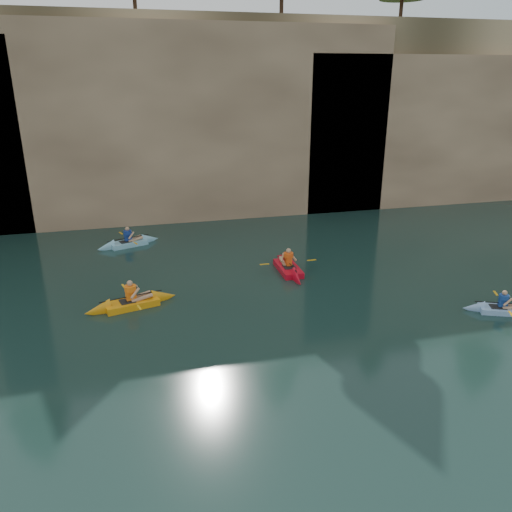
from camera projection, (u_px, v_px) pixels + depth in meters
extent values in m
cube|color=tan|center=(149.00, 109.00, 35.13)|extent=(70.00, 16.00, 12.00)
cube|color=tan|center=(190.00, 122.00, 28.95)|extent=(24.00, 2.40, 11.40)
cube|color=tan|center=(485.00, 127.00, 33.83)|extent=(26.00, 2.40, 9.84)
cube|color=black|center=(90.00, 199.00, 28.38)|extent=(3.50, 1.00, 3.20)
cube|color=black|center=(321.00, 176.00, 31.39)|extent=(5.00, 1.00, 4.50)
cube|color=orange|center=(132.00, 303.00, 18.89)|extent=(2.83, 1.48, 0.30)
cone|color=orange|center=(164.00, 296.00, 19.46)|extent=(1.12, 1.02, 0.81)
cone|color=orange|center=(97.00, 310.00, 18.31)|extent=(1.12, 1.02, 0.81)
cube|color=black|center=(127.00, 301.00, 18.78)|extent=(0.66, 0.62, 0.04)
cube|color=orange|center=(131.00, 293.00, 18.74)|extent=(0.41, 0.32, 0.54)
sphere|color=tan|center=(130.00, 283.00, 18.60)|extent=(0.23, 0.23, 0.23)
cylinder|color=black|center=(131.00, 296.00, 18.79)|extent=(2.32, 0.63, 0.04)
cube|color=gold|center=(124.00, 286.00, 19.69)|extent=(0.18, 0.43, 0.02)
cube|color=gold|center=(139.00, 307.00, 17.89)|extent=(0.18, 0.43, 0.02)
cube|color=#83ABDC|center=(502.00, 309.00, 18.45)|extent=(2.26, 1.46, 0.24)
cone|color=#83ABDC|center=(473.00, 308.00, 18.58)|extent=(0.96, 0.91, 0.67)
cube|color=black|center=(498.00, 307.00, 18.43)|extent=(0.67, 0.59, 0.04)
cube|color=navy|center=(503.00, 301.00, 18.33)|extent=(0.35, 0.30, 0.45)
sphere|color=tan|center=(505.00, 293.00, 18.22)|extent=(0.19, 0.19, 0.19)
cylinder|color=black|center=(503.00, 303.00, 18.36)|extent=(1.84, 0.78, 0.04)
cube|color=gold|center=(496.00, 293.00, 19.18)|extent=(0.23, 0.42, 0.02)
cube|color=gold|center=(511.00, 314.00, 17.53)|extent=(0.23, 0.42, 0.02)
cube|color=red|center=(288.00, 268.00, 22.30)|extent=(0.88, 2.82, 0.30)
cone|color=red|center=(280.00, 258.00, 23.51)|extent=(0.82, 1.00, 0.81)
cone|color=red|center=(297.00, 279.00, 21.09)|extent=(0.82, 1.00, 0.81)
cube|color=black|center=(289.00, 267.00, 22.12)|extent=(0.51, 0.56, 0.04)
cube|color=#EC5213|center=(288.00, 259.00, 22.15)|extent=(0.24, 0.37, 0.54)
sphere|color=tan|center=(289.00, 251.00, 22.01)|extent=(0.23, 0.23, 0.23)
cylinder|color=black|center=(288.00, 262.00, 22.20)|extent=(0.06, 2.40, 0.04)
cube|color=gold|center=(264.00, 264.00, 21.96)|extent=(0.42, 0.09, 0.02)
cube|color=gold|center=(312.00, 260.00, 22.44)|extent=(0.42, 0.09, 0.02)
cube|color=#7FBCD6|center=(128.00, 243.00, 25.63)|extent=(2.65, 1.63, 0.28)
cone|color=#7FBCD6|center=(150.00, 239.00, 26.27)|extent=(1.10, 1.02, 0.76)
cone|color=#7FBCD6|center=(106.00, 247.00, 24.99)|extent=(1.10, 1.02, 0.76)
cube|color=black|center=(125.00, 242.00, 25.51)|extent=(0.68, 0.64, 0.04)
cube|color=navy|center=(128.00, 236.00, 25.49)|extent=(0.40, 0.33, 0.51)
sphere|color=tan|center=(127.00, 229.00, 25.36)|extent=(0.21, 0.21, 0.21)
cylinder|color=black|center=(128.00, 238.00, 25.53)|extent=(2.10, 0.82, 0.04)
cube|color=gold|center=(121.00, 233.00, 26.31)|extent=(0.22, 0.42, 0.02)
cube|color=gold|center=(136.00, 243.00, 24.75)|extent=(0.22, 0.42, 0.02)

